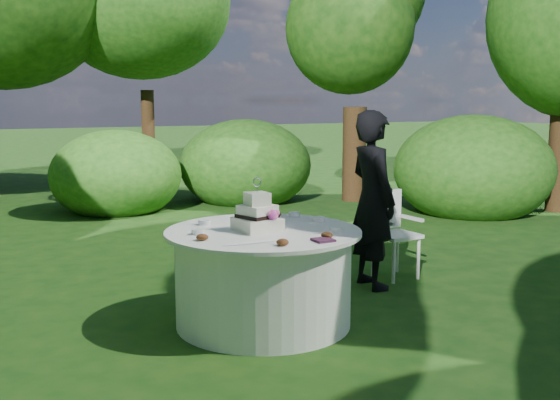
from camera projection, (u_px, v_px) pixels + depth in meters
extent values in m
plane|color=#143C10|center=(264.00, 323.00, 5.30)|extent=(80.00, 80.00, 0.00)
cube|color=#491F3D|center=(323.00, 240.00, 4.77)|extent=(0.14, 0.14, 0.02)
ellipsoid|color=white|center=(253.00, 242.00, 4.70)|extent=(0.48, 0.07, 0.01)
imported|color=black|center=(373.00, 200.00, 6.23)|extent=(0.45, 0.65, 1.70)
cylinder|color=white|center=(263.00, 279.00, 5.24)|extent=(1.40, 1.40, 0.74)
cylinder|color=white|center=(263.00, 232.00, 5.18)|extent=(1.56, 1.56, 0.03)
cube|color=white|center=(257.00, 224.00, 5.16)|extent=(0.35, 0.35, 0.10)
cube|color=white|center=(257.00, 212.00, 5.14)|extent=(0.31, 0.31, 0.10)
cube|color=beige|center=(257.00, 199.00, 5.13)|extent=(0.17, 0.17, 0.10)
cube|color=black|center=(257.00, 216.00, 5.15)|extent=(0.32, 0.32, 0.03)
sphere|color=#F247C2|center=(273.00, 215.00, 5.07)|extent=(0.08, 0.08, 0.08)
cylinder|color=silver|center=(257.00, 190.00, 5.12)|extent=(0.01, 0.01, 0.05)
torus|color=white|center=(257.00, 182.00, 5.11)|extent=(0.08, 0.02, 0.08)
cube|color=white|center=(396.00, 235.00, 6.60)|extent=(0.42, 0.42, 0.04)
cube|color=white|center=(385.00, 209.00, 6.72)|extent=(0.40, 0.06, 0.40)
cylinder|color=white|center=(394.00, 263.00, 6.42)|extent=(0.03, 0.03, 0.42)
cylinder|color=white|center=(418.00, 259.00, 6.58)|extent=(0.03, 0.03, 0.42)
cylinder|color=white|center=(373.00, 256.00, 6.69)|extent=(0.03, 0.03, 0.42)
cylinder|color=silver|center=(397.00, 252.00, 6.85)|extent=(0.03, 0.03, 0.42)
cube|color=silver|center=(382.00, 221.00, 6.48)|extent=(0.06, 0.36, 0.03)
cube|color=silver|center=(411.00, 218.00, 6.67)|extent=(0.06, 0.36, 0.03)
cylinder|color=white|center=(204.00, 222.00, 5.40)|extent=(0.10, 0.10, 0.04)
cylinder|color=white|center=(294.00, 214.00, 5.77)|extent=(0.10, 0.10, 0.04)
cylinder|color=white|center=(336.00, 230.00, 5.08)|extent=(0.10, 0.10, 0.04)
cylinder|color=white|center=(198.00, 232.00, 5.01)|extent=(0.10, 0.10, 0.04)
cylinder|color=white|center=(319.00, 219.00, 5.54)|extent=(0.10, 0.10, 0.04)
ellipsoid|color=#562D16|center=(276.00, 214.00, 5.76)|extent=(0.09, 0.09, 0.05)
ellipsoid|color=#562D16|center=(202.00, 237.00, 4.79)|extent=(0.09, 0.09, 0.05)
ellipsoid|color=#562D16|center=(327.00, 235.00, 4.86)|extent=(0.09, 0.09, 0.05)
ellipsoid|color=#562D16|center=(283.00, 242.00, 4.62)|extent=(0.09, 0.09, 0.05)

